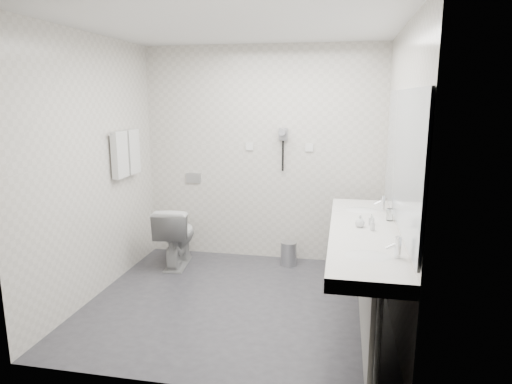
# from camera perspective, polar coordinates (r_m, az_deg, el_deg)

# --- Properties ---
(floor) EXTENTS (2.80, 2.80, 0.00)m
(floor) POSITION_cam_1_polar(r_m,az_deg,el_deg) (4.40, -2.36, -13.82)
(floor) COLOR #2F2E34
(floor) RESTS_ON ground
(ceiling) EXTENTS (2.80, 2.80, 0.00)m
(ceiling) POSITION_cam_1_polar(r_m,az_deg,el_deg) (4.01, -2.68, 20.35)
(ceiling) COLOR silver
(ceiling) RESTS_ON wall_back
(wall_back) EXTENTS (2.80, 0.00, 2.80)m
(wall_back) POSITION_cam_1_polar(r_m,az_deg,el_deg) (5.28, 0.80, 4.73)
(wall_back) COLOR beige
(wall_back) RESTS_ON floor
(wall_front) EXTENTS (2.80, 0.00, 2.80)m
(wall_front) POSITION_cam_1_polar(r_m,az_deg,el_deg) (2.80, -8.74, -1.91)
(wall_front) COLOR beige
(wall_front) RESTS_ON floor
(wall_left) EXTENTS (0.00, 2.60, 2.60)m
(wall_left) POSITION_cam_1_polar(r_m,az_deg,el_deg) (4.55, -19.92, 2.85)
(wall_left) COLOR beige
(wall_left) RESTS_ON floor
(wall_right) EXTENTS (0.00, 2.60, 2.60)m
(wall_right) POSITION_cam_1_polar(r_m,az_deg,el_deg) (3.94, 17.71, 1.68)
(wall_right) COLOR beige
(wall_right) RESTS_ON floor
(vanity_counter) EXTENTS (0.55, 2.20, 0.10)m
(vanity_counter) POSITION_cam_1_polar(r_m,az_deg,el_deg) (3.83, 13.51, -5.32)
(vanity_counter) COLOR silver
(vanity_counter) RESTS_ON floor
(vanity_panel) EXTENTS (0.03, 2.15, 0.75)m
(vanity_panel) POSITION_cam_1_polar(r_m,az_deg,el_deg) (3.97, 13.57, -11.20)
(vanity_panel) COLOR gray
(vanity_panel) RESTS_ON floor
(vanity_post_near) EXTENTS (0.06, 0.06, 0.75)m
(vanity_post_near) POSITION_cam_1_polar(r_m,az_deg,el_deg) (3.04, 14.98, -18.86)
(vanity_post_near) COLOR silver
(vanity_post_near) RESTS_ON floor
(vanity_post_far) EXTENTS (0.06, 0.06, 0.75)m
(vanity_post_far) POSITION_cam_1_polar(r_m,az_deg,el_deg) (4.95, 13.45, -6.51)
(vanity_post_far) COLOR silver
(vanity_post_far) RESTS_ON floor
(mirror) EXTENTS (0.02, 2.20, 1.05)m
(mirror) POSITION_cam_1_polar(r_m,az_deg,el_deg) (3.71, 18.02, 4.19)
(mirror) COLOR #B2BCC6
(mirror) RESTS_ON wall_right
(basin_near) EXTENTS (0.40, 0.31, 0.05)m
(basin_near) POSITION_cam_1_polar(r_m,az_deg,el_deg) (3.20, 13.99, -8.13)
(basin_near) COLOR silver
(basin_near) RESTS_ON vanity_counter
(basin_far) EXTENTS (0.40, 0.31, 0.05)m
(basin_far) POSITION_cam_1_polar(r_m,az_deg,el_deg) (4.44, 13.21, -2.43)
(basin_far) COLOR silver
(basin_far) RESTS_ON vanity_counter
(faucet_near) EXTENTS (0.04, 0.04, 0.15)m
(faucet_near) POSITION_cam_1_polar(r_m,az_deg,el_deg) (3.19, 17.59, -6.71)
(faucet_near) COLOR silver
(faucet_near) RESTS_ON vanity_counter
(faucet_far) EXTENTS (0.04, 0.04, 0.15)m
(faucet_far) POSITION_cam_1_polar(r_m,az_deg,el_deg) (4.43, 15.78, -1.39)
(faucet_far) COLOR silver
(faucet_far) RESTS_ON vanity_counter
(soap_bottle_a) EXTENTS (0.05, 0.05, 0.10)m
(soap_bottle_a) POSITION_cam_1_polar(r_m,az_deg,el_deg) (3.94, 14.46, -3.34)
(soap_bottle_a) COLOR white
(soap_bottle_a) RESTS_ON vanity_counter
(soap_bottle_b) EXTENTS (0.09, 0.09, 0.10)m
(soap_bottle_b) POSITION_cam_1_polar(r_m,az_deg,el_deg) (3.85, 13.07, -3.62)
(soap_bottle_b) COLOR white
(soap_bottle_b) RESTS_ON vanity_counter
(soap_bottle_c) EXTENTS (0.05, 0.05, 0.10)m
(soap_bottle_c) POSITION_cam_1_polar(r_m,az_deg,el_deg) (3.77, 14.60, -4.04)
(soap_bottle_c) COLOR white
(soap_bottle_c) RESTS_ON vanity_counter
(glass_left) EXTENTS (0.06, 0.06, 0.11)m
(glass_left) POSITION_cam_1_polar(r_m,az_deg,el_deg) (4.11, 16.64, -2.77)
(glass_left) COLOR silver
(glass_left) RESTS_ON vanity_counter
(toilet) EXTENTS (0.47, 0.73, 0.70)m
(toilet) POSITION_cam_1_polar(r_m,az_deg,el_deg) (5.28, -10.09, -5.47)
(toilet) COLOR silver
(toilet) RESTS_ON floor
(flush_plate) EXTENTS (0.18, 0.02, 0.12)m
(flush_plate) POSITION_cam_1_polar(r_m,az_deg,el_deg) (5.52, -7.95, 1.79)
(flush_plate) COLOR #B2B5BA
(flush_plate) RESTS_ON wall_back
(pedal_bin) EXTENTS (0.22, 0.22, 0.26)m
(pedal_bin) POSITION_cam_1_polar(r_m,az_deg,el_deg) (5.26, 4.18, -7.88)
(pedal_bin) COLOR #B2B5BA
(pedal_bin) RESTS_ON floor
(bin_lid) EXTENTS (0.19, 0.19, 0.02)m
(bin_lid) POSITION_cam_1_polar(r_m,az_deg,el_deg) (5.22, 4.21, -6.45)
(bin_lid) COLOR #B2B5BA
(bin_lid) RESTS_ON pedal_bin
(towel_rail) EXTENTS (0.02, 0.62, 0.02)m
(towel_rail) POSITION_cam_1_polar(r_m,az_deg,el_deg) (4.97, -16.43, 7.28)
(towel_rail) COLOR silver
(towel_rail) RESTS_ON wall_left
(towel_near) EXTENTS (0.07, 0.24, 0.48)m
(towel_near) POSITION_cam_1_polar(r_m,az_deg,el_deg) (4.87, -16.93, 4.55)
(towel_near) COLOR silver
(towel_near) RESTS_ON towel_rail
(towel_far) EXTENTS (0.07, 0.24, 0.48)m
(towel_far) POSITION_cam_1_polar(r_m,az_deg,el_deg) (5.11, -15.47, 4.97)
(towel_far) COLOR silver
(towel_far) RESTS_ON towel_rail
(dryer_cradle) EXTENTS (0.10, 0.04, 0.14)m
(dryer_cradle) POSITION_cam_1_polar(r_m,az_deg,el_deg) (5.19, 3.49, 7.36)
(dryer_cradle) COLOR gray
(dryer_cradle) RESTS_ON wall_back
(dryer_barrel) EXTENTS (0.08, 0.14, 0.08)m
(dryer_barrel) POSITION_cam_1_polar(r_m,az_deg,el_deg) (5.12, 3.39, 7.63)
(dryer_barrel) COLOR gray
(dryer_barrel) RESTS_ON dryer_cradle
(dryer_cord) EXTENTS (0.02, 0.02, 0.35)m
(dryer_cord) POSITION_cam_1_polar(r_m,az_deg,el_deg) (5.20, 3.43, 4.60)
(dryer_cord) COLOR black
(dryer_cord) RESTS_ON dryer_cradle
(switch_plate_a) EXTENTS (0.09, 0.02, 0.09)m
(switch_plate_a) POSITION_cam_1_polar(r_m,az_deg,el_deg) (5.29, -0.83, 5.83)
(switch_plate_a) COLOR silver
(switch_plate_a) RESTS_ON wall_back
(switch_plate_b) EXTENTS (0.09, 0.02, 0.09)m
(switch_plate_b) POSITION_cam_1_polar(r_m,az_deg,el_deg) (5.19, 6.79, 5.63)
(switch_plate_b) COLOR silver
(switch_plate_b) RESTS_ON wall_back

